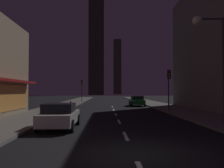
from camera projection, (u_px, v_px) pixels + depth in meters
ground_plane at (111, 104)px, 40.00m from camera, size 78.00×136.00×0.10m
sidewalk_right at (152, 103)px, 40.20m from camera, size 4.00×76.00×0.15m
sidewalk_left at (70, 103)px, 39.80m from camera, size 4.00×76.00×0.15m
lane_marking_center at (117, 117)px, 19.02m from camera, size 0.16×28.20×0.01m
skyscraper_distant_tall at (97, 25)px, 132.61m from camera, size 8.55×8.57×79.25m
skyscraper_distant_mid at (117, 67)px, 162.14m from camera, size 5.15×8.13×37.55m
car_parked_near at (60, 116)px, 13.50m from camera, size 1.98×4.24×1.45m
car_parked_far at (137, 101)px, 33.72m from camera, size 1.98×4.24×1.45m
fire_hydrant_far_left at (70, 103)px, 33.21m from camera, size 0.42×0.30×0.65m
traffic_light_near_right at (169, 81)px, 23.80m from camera, size 0.32×0.48×4.20m
traffic_light_far_left at (82, 86)px, 45.16m from camera, size 0.32×0.48×4.20m
street_lamp_right at (210, 43)px, 14.20m from camera, size 1.96×0.56×6.58m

